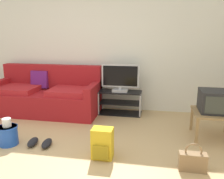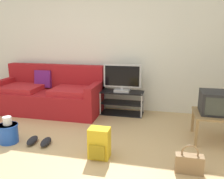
{
  "view_description": "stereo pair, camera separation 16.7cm",
  "coord_description": "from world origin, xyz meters",
  "px_view_note": "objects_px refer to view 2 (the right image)",
  "views": [
    {
      "loc": [
        1.39,
        -2.4,
        1.58
      ],
      "look_at": [
        0.72,
        1.24,
        0.7
      ],
      "focal_mm": 37.83,
      "sensor_mm": 36.0,
      "label": 1
    },
    {
      "loc": [
        1.56,
        -2.36,
        1.58
      ],
      "look_at": [
        0.72,
        1.24,
        0.7
      ],
      "focal_mm": 37.83,
      "sensor_mm": 36.0,
      "label": 2
    }
  ],
  "objects_px": {
    "handbag": "(189,163)",
    "sneakers_pair": "(39,141)",
    "tv_stand": "(122,103)",
    "cleaning_bucket": "(8,132)",
    "side_table": "(214,117)",
    "backpack": "(99,143)",
    "flat_tv": "(122,78)",
    "crt_tv": "(216,103)",
    "couch": "(50,95)"
  },
  "relations": [
    {
      "from": "handbag",
      "to": "cleaning_bucket",
      "type": "xyz_separation_m",
      "value": [
        -2.54,
        0.21,
        0.04
      ]
    },
    {
      "from": "crt_tv",
      "to": "couch",
      "type": "bearing_deg",
      "value": 167.11
    },
    {
      "from": "couch",
      "to": "tv_stand",
      "type": "distance_m",
      "value": 1.51
    },
    {
      "from": "backpack",
      "to": "flat_tv",
      "type": "bearing_deg",
      "value": 82.05
    },
    {
      "from": "flat_tv",
      "to": "backpack",
      "type": "bearing_deg",
      "value": -88.86
    },
    {
      "from": "backpack",
      "to": "sneakers_pair",
      "type": "xyz_separation_m",
      "value": [
        -0.96,
        0.16,
        -0.15
      ]
    },
    {
      "from": "tv_stand",
      "to": "sneakers_pair",
      "type": "relative_size",
      "value": 2.23
    },
    {
      "from": "tv_stand",
      "to": "sneakers_pair",
      "type": "bearing_deg",
      "value": -120.17
    },
    {
      "from": "flat_tv",
      "to": "side_table",
      "type": "distance_m",
      "value": 1.81
    },
    {
      "from": "tv_stand",
      "to": "handbag",
      "type": "xyz_separation_m",
      "value": [
        1.14,
        -1.85,
        -0.11
      ]
    },
    {
      "from": "couch",
      "to": "flat_tv",
      "type": "xyz_separation_m",
      "value": [
        1.49,
        0.13,
        0.39
      ]
    },
    {
      "from": "sneakers_pair",
      "to": "backpack",
      "type": "bearing_deg",
      "value": -9.45
    },
    {
      "from": "tv_stand",
      "to": "couch",
      "type": "bearing_deg",
      "value": -174.03
    },
    {
      "from": "couch",
      "to": "crt_tv",
      "type": "bearing_deg",
      "value": -12.89
    },
    {
      "from": "crt_tv",
      "to": "handbag",
      "type": "relative_size",
      "value": 1.27
    },
    {
      "from": "handbag",
      "to": "sneakers_pair",
      "type": "height_order",
      "value": "handbag"
    },
    {
      "from": "couch",
      "to": "flat_tv",
      "type": "relative_size",
      "value": 2.93
    },
    {
      "from": "flat_tv",
      "to": "crt_tv",
      "type": "distance_m",
      "value": 1.78
    },
    {
      "from": "cleaning_bucket",
      "to": "handbag",
      "type": "bearing_deg",
      "value": -4.73
    },
    {
      "from": "side_table",
      "to": "cleaning_bucket",
      "type": "xyz_separation_m",
      "value": [
        -2.96,
        -0.77,
        -0.2
      ]
    },
    {
      "from": "flat_tv",
      "to": "crt_tv",
      "type": "relative_size",
      "value": 1.65
    },
    {
      "from": "flat_tv",
      "to": "tv_stand",
      "type": "bearing_deg",
      "value": 90.0
    },
    {
      "from": "tv_stand",
      "to": "sneakers_pair",
      "type": "height_order",
      "value": "tv_stand"
    },
    {
      "from": "side_table",
      "to": "sneakers_pair",
      "type": "xyz_separation_m",
      "value": [
        -2.49,
        -0.73,
        -0.32
      ]
    },
    {
      "from": "couch",
      "to": "sneakers_pair",
      "type": "distance_m",
      "value": 1.58
    },
    {
      "from": "flat_tv",
      "to": "sneakers_pair",
      "type": "xyz_separation_m",
      "value": [
        -0.93,
        -1.58,
        -0.68
      ]
    },
    {
      "from": "side_table",
      "to": "sneakers_pair",
      "type": "height_order",
      "value": "side_table"
    },
    {
      "from": "flat_tv",
      "to": "sneakers_pair",
      "type": "relative_size",
      "value": 1.94
    },
    {
      "from": "cleaning_bucket",
      "to": "sneakers_pair",
      "type": "height_order",
      "value": "cleaning_bucket"
    },
    {
      "from": "side_table",
      "to": "handbag",
      "type": "distance_m",
      "value": 1.1
    },
    {
      "from": "crt_tv",
      "to": "handbag",
      "type": "distance_m",
      "value": 1.18
    },
    {
      "from": "couch",
      "to": "side_table",
      "type": "height_order",
      "value": "couch"
    },
    {
      "from": "couch",
      "to": "crt_tv",
      "type": "xyz_separation_m",
      "value": [
        3.06,
        -0.7,
        0.25
      ]
    },
    {
      "from": "flat_tv",
      "to": "cleaning_bucket",
      "type": "bearing_deg",
      "value": -130.66
    },
    {
      "from": "couch",
      "to": "flat_tv",
      "type": "height_order",
      "value": "flat_tv"
    },
    {
      "from": "side_table",
      "to": "backpack",
      "type": "distance_m",
      "value": 1.78
    },
    {
      "from": "tv_stand",
      "to": "flat_tv",
      "type": "distance_m",
      "value": 0.5
    },
    {
      "from": "side_table",
      "to": "sneakers_pair",
      "type": "bearing_deg",
      "value": -163.73
    },
    {
      "from": "tv_stand",
      "to": "cleaning_bucket",
      "type": "relative_size",
      "value": 2.11
    },
    {
      "from": "sneakers_pair",
      "to": "crt_tv",
      "type": "bearing_deg",
      "value": 16.61
    },
    {
      "from": "handbag",
      "to": "cleaning_bucket",
      "type": "distance_m",
      "value": 2.54
    },
    {
      "from": "side_table",
      "to": "cleaning_bucket",
      "type": "distance_m",
      "value": 3.06
    },
    {
      "from": "flat_tv",
      "to": "handbag",
      "type": "distance_m",
      "value": 2.24
    },
    {
      "from": "crt_tv",
      "to": "handbag",
      "type": "xyz_separation_m",
      "value": [
        -0.42,
        -1.0,
        -0.47
      ]
    },
    {
      "from": "backpack",
      "to": "handbag",
      "type": "relative_size",
      "value": 1.16
    },
    {
      "from": "cleaning_bucket",
      "to": "tv_stand",
      "type": "bearing_deg",
      "value": 49.73
    },
    {
      "from": "tv_stand",
      "to": "side_table",
      "type": "bearing_deg",
      "value": -29.17
    },
    {
      "from": "couch",
      "to": "sneakers_pair",
      "type": "xyz_separation_m",
      "value": [
        0.57,
        -1.44,
        -0.29
      ]
    },
    {
      "from": "couch",
      "to": "handbag",
      "type": "xyz_separation_m",
      "value": [
        2.64,
        -1.7,
        -0.22
      ]
    },
    {
      "from": "crt_tv",
      "to": "cleaning_bucket",
      "type": "bearing_deg",
      "value": -165.05
    }
  ]
}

